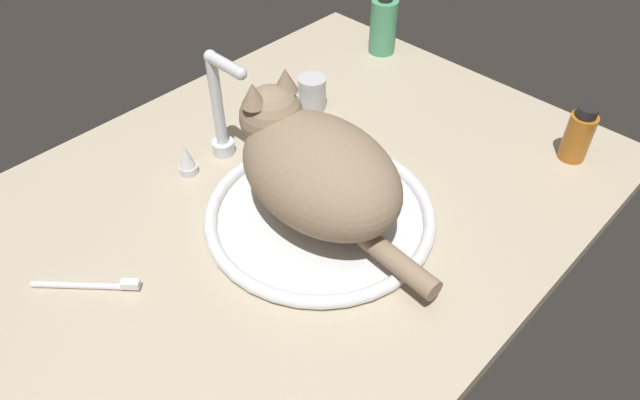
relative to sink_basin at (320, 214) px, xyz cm
name	(u,v)px	position (x,y,z in cm)	size (l,w,h in cm)	color
countertop	(299,198)	(2.05, 7.07, -2.41)	(106.61, 81.60, 3.00)	#B7A88E
sink_basin	(320,214)	(0.00, 0.00, 0.00)	(37.05, 37.05, 2.10)	white
faucet	(222,119)	(0.00, 23.54, 6.96)	(18.82, 10.44, 20.64)	silver
cat	(312,165)	(0.15, 1.79, 9.11)	(22.03, 40.47, 18.96)	#8C755B
amber_bottle	(579,135)	(42.54, -21.76, 4.07)	(4.74, 4.74, 10.66)	#B2661E
metal_jar	(312,93)	(21.40, 22.72, 2.46)	(5.50, 5.50, 6.69)	#B2B5BA
soap_pump_bottle	(383,25)	(48.27, 27.10, 5.53)	(5.91, 5.91, 16.61)	#4C9E70
toothbrush	(89,285)	(-33.08, 14.04, -0.27)	(11.29, 12.50, 1.70)	silver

